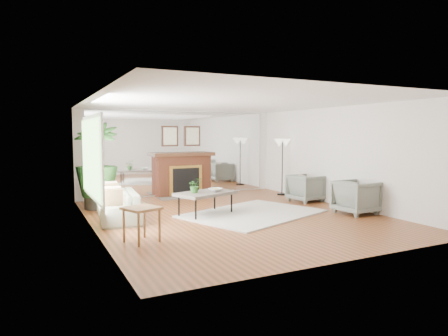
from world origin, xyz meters
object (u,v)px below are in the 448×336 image
potted_ficus (96,163)px  floor_lamp (282,147)px  coffee_table (206,194)px  fireplace (184,173)px  sofa (118,205)px  armchair_front (356,197)px  armchair_back (306,188)px  side_table (141,213)px

potted_ficus → floor_lamp: bearing=-1.3°
coffee_table → potted_ficus: potted_ficus is taller
potted_ficus → fireplace: bearing=21.1°
sofa → armchair_front: armchair_front is taller
coffee_table → armchair_front: (3.15, -1.32, -0.10)m
floor_lamp → armchair_front: bearing=-91.8°
armchair_back → potted_ficus: potted_ficus is taller
side_table → potted_ficus: (-0.20, 3.47, 0.62)m
coffee_table → armchair_back: (3.15, 0.52, -0.12)m
sofa → potted_ficus: bearing=-165.1°
potted_ficus → sofa: bearing=-81.2°
floor_lamp → fireplace: bearing=157.4°
fireplace → potted_ficus: potted_ficus is taller
coffee_table → armchair_front: 3.42m
sofa → armchair_front: size_ratio=2.39×
coffee_table → side_table: bearing=-139.7°
armchair_back → armchair_front: 1.84m
armchair_back → side_table: size_ratio=1.18×
armchair_front → side_table: armchair_front is taller
armchair_back → coffee_table: bearing=91.5°
sofa → armchair_back: 4.99m
coffee_table → floor_lamp: 3.83m
fireplace → sofa: fireplace is taller
sofa → armchair_back: (4.99, -0.00, 0.07)m
fireplace → armchair_back: (2.60, -2.39, -0.29)m
sofa → floor_lamp: bearing=110.0°
fireplace → sofa: bearing=-135.0°
armchair_front → sofa: bearing=66.2°
sofa → coffee_table: bearing=80.3°
fireplace → potted_ficus: (-2.60, -1.00, 0.46)m
armchair_back → armchair_front: size_ratio=0.95×
floor_lamp → coffee_table: bearing=-151.2°
armchair_back → fireplace: bearing=39.6°
armchair_back → potted_ficus: bearing=67.2°
sofa → side_table: size_ratio=2.96×
fireplace → potted_ficus: 2.83m
fireplace → side_table: 5.08m
sofa → armchair_back: bearing=96.1°
coffee_table → side_table: size_ratio=2.21×
coffee_table → sofa: sofa is taller
potted_ficus → armchair_front: bearing=-31.8°
sofa → armchair_front: (4.99, -1.84, 0.09)m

